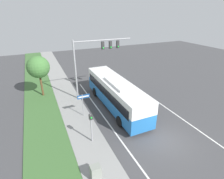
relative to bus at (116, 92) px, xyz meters
The scene contains 11 objects.
ground_plane 7.23m from the bus, 77.19° to the right, with size 80.00×80.00×0.00m, color #424244.
sidewalk 8.44m from the bus, 124.29° to the right, with size 2.80×80.00×0.12m.
grass_verge 10.55m from the bus, 139.02° to the right, with size 3.60×80.00×0.10m.
lane_divider_near 7.35m from the bus, 106.73° to the right, with size 0.14×30.00×0.01m.
lane_divider_far 8.74m from the bus, 52.94° to the right, with size 0.14×30.00×0.01m.
bus is the anchor object (origin of this frame).
signal_gantry 5.10m from the bus, 107.18° to the left, with size 7.22×0.41×7.23m.
pedestrian_signal 6.35m from the bus, 133.18° to the right, with size 0.28×0.34×2.73m.
street_sign 3.90m from the bus, behind, with size 1.26×0.08×2.56m.
utility_cabinet 9.69m from the bus, 122.92° to the right, with size 0.66×0.54×0.96m.
roadside_tree 9.92m from the bus, 139.52° to the left, with size 2.69×2.69×5.13m.
Camera 1 is at (-9.11, -9.05, 10.16)m, focal length 28.00 mm.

